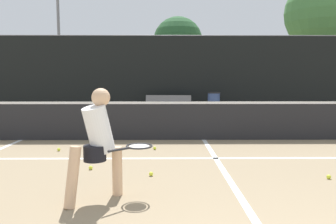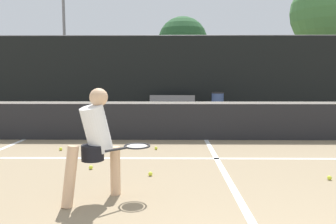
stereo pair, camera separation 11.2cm
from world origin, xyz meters
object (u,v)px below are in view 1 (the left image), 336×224
at_px(trash_bin, 214,105).
at_px(parked_car, 151,96).
at_px(courtside_bench, 168,105).
at_px(player_practicing, 99,140).

distance_m(trash_bin, parked_car, 4.54).
bearing_deg(parked_car, courtside_bench, -77.45).
bearing_deg(player_practicing, parked_car, 47.79).
xyz_separation_m(courtside_bench, trash_bin, (1.72, -0.20, 0.02)).
xyz_separation_m(player_practicing, trash_bin, (2.66, 8.35, -0.27)).
relative_size(courtside_bench, trash_bin, 1.80).
bearing_deg(player_practicing, courtside_bench, 42.19).
xyz_separation_m(player_practicing, courtside_bench, (0.94, 8.55, -0.29)).
distance_m(player_practicing, trash_bin, 8.76).
distance_m(player_practicing, parked_car, 12.13).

